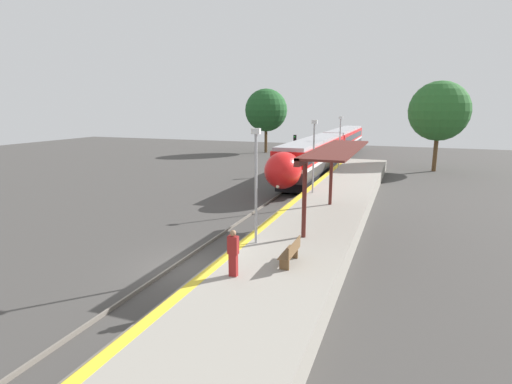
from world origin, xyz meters
name	(u,v)px	position (x,y,z in m)	size (l,w,h in m)	color
ground_plane	(191,269)	(0.00, 0.00, 0.00)	(120.00, 120.00, 0.00)	#423F3D
rail_left	(176,265)	(-0.72, 0.00, 0.07)	(0.08, 90.00, 0.15)	slate
rail_right	(206,269)	(0.72, 0.00, 0.07)	(0.08, 90.00, 0.15)	slate
train	(330,147)	(0.00, 32.27, 2.18)	(2.78, 40.75, 3.79)	black
platform_right	(281,271)	(4.04, 0.00, 0.51)	(4.59, 64.00, 1.03)	gray
platform_bench	(291,252)	(4.53, -0.38, 1.49)	(0.44, 1.63, 0.89)	brown
person_waiting	(233,252)	(2.94, -2.13, 1.88)	(0.36, 0.22, 1.67)	maroon
railway_signal	(295,150)	(-2.27, 25.04, 2.49)	(0.28, 0.28, 4.04)	#59595E
lamppost_near	(256,178)	(2.46, 1.39, 3.86)	(0.36, 0.20, 4.91)	#9E9EA3
lamppost_mid	(314,151)	(2.46, 12.39, 3.86)	(0.36, 0.20, 4.91)	#9E9EA3
lamppost_far	(340,139)	(2.46, 23.40, 3.86)	(0.36, 0.20, 4.91)	#9E9EA3
station_canopy	(332,153)	(4.77, 6.16, 4.51)	(2.02, 9.59, 3.76)	#511E19
background_tree_left	(266,110)	(-11.66, 43.10, 6.28)	(6.27, 6.27, 9.43)	brown
background_tree_right	(439,111)	(11.20, 32.47, 6.34)	(6.19, 6.19, 9.45)	brown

